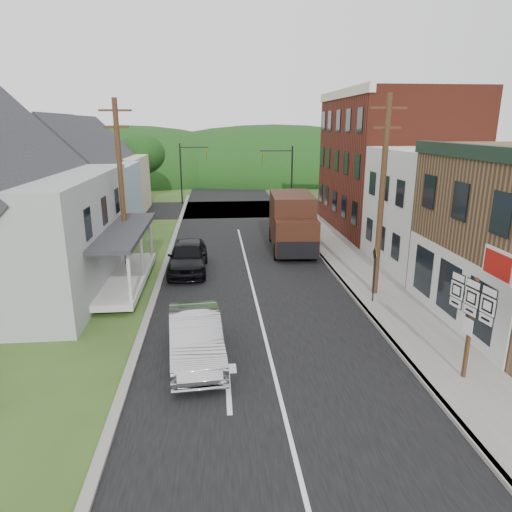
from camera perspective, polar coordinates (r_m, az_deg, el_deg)
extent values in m
plane|color=#2D4719|center=(17.81, 0.99, -9.58)|extent=(120.00, 120.00, 0.00)
cube|color=black|center=(27.14, -1.31, -0.44)|extent=(9.00, 90.00, 0.02)
cube|color=black|center=(43.68, -2.89, 5.88)|extent=(60.00, 9.00, 0.02)
cube|color=slate|center=(26.29, 11.94, -1.17)|extent=(2.80, 55.00, 0.15)
cube|color=slate|center=(25.93, 9.09, -1.26)|extent=(0.20, 55.00, 0.15)
cube|color=slate|center=(25.31, -11.55, -1.86)|extent=(0.30, 55.00, 0.12)
cube|color=silver|center=(27.23, 23.62, 5.30)|extent=(8.00, 7.00, 6.50)
cube|color=maroon|center=(35.56, 16.62, 11.05)|extent=(8.00, 12.00, 10.00)
cube|color=#95B7CC|center=(34.62, -20.81, 6.37)|extent=(7.00, 8.00, 5.00)
cube|color=beige|center=(43.38, -18.40, 8.36)|extent=(7.00, 8.00, 5.00)
cylinder|color=#472D19|center=(21.06, 15.41, 6.73)|extent=(0.26, 0.26, 9.00)
cube|color=#472D19|center=(20.82, 16.23, 17.36)|extent=(1.60, 0.10, 0.10)
cube|color=#472D19|center=(20.81, 16.06, 15.17)|extent=(1.20, 0.10, 0.10)
cylinder|color=#472D19|center=(24.63, -16.45, 7.93)|extent=(0.26, 0.26, 9.00)
cube|color=#472D19|center=(24.43, -17.20, 17.01)|extent=(1.60, 0.10, 0.10)
cube|color=#472D19|center=(24.42, -17.04, 15.14)|extent=(1.20, 0.10, 0.10)
cylinder|color=black|center=(40.31, 4.48, 9.31)|extent=(0.14, 0.14, 6.00)
cylinder|color=black|center=(39.88, 2.53, 13.02)|extent=(2.80, 0.10, 0.10)
imported|color=olive|center=(39.78, 0.77, 12.02)|extent=(0.16, 0.20, 1.00)
cylinder|color=black|center=(46.81, -9.36, 10.08)|extent=(0.14, 0.14, 6.00)
cylinder|color=black|center=(46.54, -7.74, 13.33)|extent=(2.80, 0.10, 0.10)
imported|color=olive|center=(46.55, -6.20, 12.52)|extent=(0.16, 0.20, 1.00)
cylinder|color=#382616|center=(48.84, -13.93, 8.84)|extent=(0.36, 0.36, 3.92)
ellipsoid|color=black|center=(48.58, -14.16, 12.28)|extent=(4.80, 4.80, 4.08)
ellipsoid|color=black|center=(71.40, -3.90, 9.83)|extent=(90.00, 30.00, 16.00)
imported|color=#AFAFB4|center=(15.74, -7.54, -10.09)|extent=(2.14, 5.04, 1.62)
imported|color=black|center=(24.93, -8.51, -0.07)|extent=(2.10, 5.06, 1.71)
cube|color=black|center=(29.51, 4.44, 4.71)|extent=(2.81, 4.98, 3.18)
cube|color=black|center=(26.86, 5.06, 2.36)|extent=(2.63, 1.91, 2.09)
cube|color=black|center=(26.88, 5.05, 4.29)|extent=(2.38, 1.45, 0.05)
cube|color=black|center=(26.10, 5.27, 0.70)|extent=(2.42, 0.31, 0.99)
cylinder|color=black|center=(27.07, 2.56, 0.59)|extent=(0.37, 1.00, 0.99)
cylinder|color=black|center=(27.34, 7.38, 0.63)|extent=(0.37, 1.00, 0.99)
cylinder|color=black|center=(31.32, 1.96, 2.74)|extent=(0.37, 1.00, 0.99)
cylinder|color=black|center=(31.55, 6.15, 2.75)|extent=(0.37, 1.00, 0.99)
cube|color=#472D19|center=(15.39, 25.16, -8.24)|extent=(0.12, 0.12, 3.25)
cube|color=black|center=(14.99, 25.46, -4.70)|extent=(0.35, 1.84, 0.07)
cube|color=silver|center=(14.38, 27.19, -4.00)|extent=(0.11, 0.51, 0.20)
cube|color=silver|center=(14.51, 26.98, -5.55)|extent=(0.11, 0.55, 0.51)
cube|color=silver|center=(14.66, 26.77, -7.08)|extent=(0.11, 0.51, 0.26)
cube|color=silver|center=(14.83, 25.54, -3.20)|extent=(0.11, 0.51, 0.20)
cube|color=silver|center=(14.96, 25.35, -4.72)|extent=(0.11, 0.55, 0.51)
cube|color=silver|center=(15.11, 25.16, -6.20)|extent=(0.11, 0.51, 0.26)
cube|color=silver|center=(15.30, 23.99, -2.45)|extent=(0.11, 0.51, 0.20)
cube|color=silver|center=(15.43, 23.82, -3.93)|extent=(0.11, 0.55, 0.51)
cube|color=silver|center=(15.57, 23.64, -5.38)|extent=(0.11, 0.51, 0.26)
cube|color=silver|center=(15.29, 24.93, -7.98)|extent=(0.09, 0.42, 0.51)
cylinder|color=black|center=(20.71, 14.58, -2.39)|extent=(0.07, 0.07, 2.38)
cube|color=black|center=(20.40, 14.60, 0.24)|extent=(0.10, 0.70, 0.70)
cube|color=#ECEB0C|center=(20.41, 14.64, 0.24)|extent=(0.10, 0.63, 0.63)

